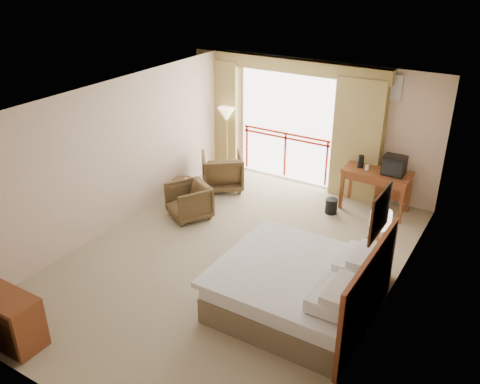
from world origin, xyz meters
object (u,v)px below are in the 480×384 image
Objects in this scene: armchair_far at (223,188)px; dresser at (4,317)px; nightstand at (374,263)px; floor_lamp at (227,117)px; table_lamp at (381,220)px; tv at (394,166)px; bed at (300,288)px; armchair_near at (190,217)px; side_table at (184,188)px; wastebasket at (331,206)px; desk at (377,179)px.

dresser is (0.15, -5.45, 0.37)m from armchair_far.
floor_lamp reaches higher than nightstand.
table_lamp is 4.29m from armchair_far.
table_lamp is at bearing -29.18° from floor_lamp.
tv is 3.85m from floor_lamp.
bed is 2.86× the size of armchair_near.
floor_lamp is at bearing 94.71° from side_table.
nightstand is 0.40× the size of floor_lamp.
desk is at bearing 42.76° from wastebasket.
armchair_near is at bearing -139.28° from desk.
armchair_far is (-3.19, 2.86, -0.38)m from bed.
floor_lamp reaches higher than bed.
wastebasket is at bearing 23.24° from side_table.
floor_lamp is (-0.43, 0.84, 1.31)m from armchair_far.
armchair_far is at bearing 75.04° from side_table.
dresser reaches higher than armchair_near.
armchair_far is 0.79× the size of dresser.
floor_lamp reaches higher than wastebasket.
tv is at bearing 153.83° from armchair_far.
desk is (-0.74, 2.36, 0.35)m from nightstand.
nightstand is at bearing -29.69° from floor_lamp.
floor_lamp is (-4.28, 2.44, 1.00)m from nightstand.
nightstand is at bearing 62.04° from bed.
tv reaches higher than table_lamp.
side_table is (-3.69, -1.72, -0.67)m from tv.
nightstand is 2.45m from tv.
desk is at bearing 66.46° from dresser.
side_table reaches higher than armchair_far.
bed is 1.40× the size of floor_lamp.
side_table reaches higher than wastebasket.
wastebasket is (-0.74, 3.01, -0.23)m from bed.
dresser is (0.43, -4.43, 0.02)m from side_table.
table_lamp reaches higher than side_table.
bed is at bearing -45.75° from floor_lamp.
wastebasket is at bearing -13.60° from floor_lamp.
dresser is at bearing -125.55° from tv.
dresser reaches higher than armchair_far.
side_table is (-0.44, 0.42, 0.35)m from armchair_near.
bed is at bearing -116.55° from nightstand.
nightstand is 2.50m from desk.
wastebasket is (-0.67, -0.62, -0.50)m from desk.
armchair_near is 0.49× the size of floor_lamp.
dresser is (0.58, -6.29, -0.94)m from floor_lamp.
armchair_far is (-3.86, 1.55, -1.04)m from table_lamp.
table_lamp is at bearing 27.82° from armchair_near.
wastebasket is at bearing 145.68° from armchair_far.
armchair_far is 5.46m from dresser.
nightstand is 0.48× the size of desk.
tv reaches higher than dresser.
tv is (-0.44, 2.30, 0.71)m from nightstand.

